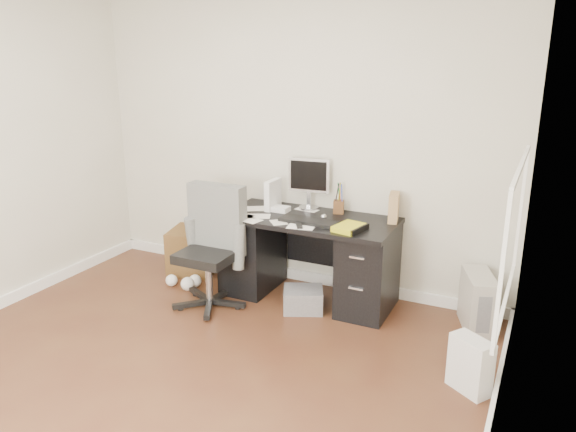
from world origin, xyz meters
name	(u,v)px	position (x,y,z in m)	size (l,w,h in m)	color
ground	(166,385)	(0.00, 0.00, 0.00)	(4.00, 4.00, 0.00)	#492417
room_shell	(155,135)	(0.03, 0.03, 1.66)	(4.02, 4.02, 2.71)	beige
desk	(308,256)	(0.30, 1.65, 0.40)	(1.50, 0.70, 0.75)	black
loose_papers	(285,216)	(0.10, 1.60, 0.75)	(1.10, 0.60, 0.00)	white
lcd_monitor	(309,183)	(0.19, 1.90, 0.98)	(0.37, 0.21, 0.47)	#B8B9BD
keyboard	(309,221)	(0.37, 1.51, 0.76)	(0.50, 0.17, 0.03)	black
computer_mouse	(324,217)	(0.45, 1.64, 0.78)	(0.05, 0.05, 0.05)	#B8B9BD
travel_mug	(235,198)	(-0.39, 1.59, 0.85)	(0.09, 0.09, 0.20)	navy
white_binder	(273,195)	(-0.09, 1.75, 0.88)	(0.11, 0.23, 0.27)	white
magazine_file	(394,207)	(0.98, 1.86, 0.87)	(0.10, 0.20, 0.24)	#A1834E
pen_cup	(339,198)	(0.49, 1.88, 0.88)	(0.11, 0.11, 0.27)	#542A18
yellow_book	(350,228)	(0.74, 1.47, 0.77)	(0.20, 0.25, 0.04)	#CFCA16
paper_remote	(301,226)	(0.35, 1.39, 0.76)	(0.22, 0.18, 0.02)	white
office_chair	(208,249)	(-0.40, 1.14, 0.52)	(0.59, 0.59, 1.04)	#545654
pc_tower	(477,301)	(1.73, 1.72, 0.23)	(0.20, 0.45, 0.45)	#B7B1A5
shopping_bag	(470,365)	(1.81, 0.81, 0.19)	(0.28, 0.20, 0.37)	white
wicker_basket	(194,251)	(-0.97, 1.73, 0.22)	(0.43, 0.43, 0.43)	#482C15
desk_printer	(303,299)	(0.36, 1.41, 0.10)	(0.33, 0.27, 0.19)	slate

